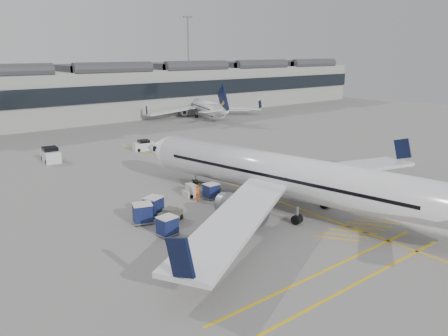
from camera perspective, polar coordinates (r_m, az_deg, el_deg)
ground at (r=38.33m, az=-0.53°, el=-8.52°), size 220.00×220.00×0.00m
terminal at (r=102.38m, az=-26.44°, el=8.31°), size 200.00×20.45×12.40m
apron_markings at (r=51.53m, az=1.40°, el=-2.27°), size 0.25×60.00×0.01m
airliner_main at (r=42.94m, az=9.27°, el=-1.29°), size 39.07×43.10×11.58m
airliner_far at (r=106.70m, az=-2.85°, el=8.09°), size 28.32×31.36×8.54m
belt_loader at (r=48.10m, az=-3.36°, el=-2.93°), size 4.38×1.81×1.75m
baggage_cart_a at (r=46.74m, az=-1.67°, el=-2.96°), size 1.62×1.35×1.66m
baggage_cart_b at (r=37.86m, az=-7.41°, el=-7.45°), size 1.80×1.55×1.72m
baggage_cart_c at (r=40.77m, az=-10.59°, el=-5.76°), size 2.19×1.98×1.91m
baggage_cart_d at (r=42.56m, az=-9.20°, el=-4.85°), size 2.17×2.00×1.84m
ramp_agent_a at (r=45.89m, az=-3.46°, el=-3.30°), size 0.78×0.78×1.83m
ramp_agent_b at (r=42.06m, az=0.51°, el=-5.17°), size 0.97×0.90×1.59m
pushback_tug at (r=41.06m, az=-7.00°, el=-6.15°), size 2.58×2.09×1.25m
safety_cone_nose at (r=57.78m, az=-3.34°, el=-0.16°), size 0.32×0.32×0.45m
safety_cone_engine at (r=49.52m, az=11.05°, el=-3.00°), size 0.34×0.34×0.47m
service_van_mid at (r=67.19m, az=-21.72°, el=1.58°), size 2.39×4.26×2.11m
service_van_right at (r=70.78m, az=-10.42°, el=2.88°), size 3.50×2.17×1.68m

